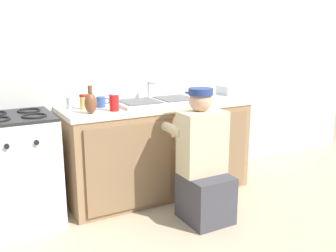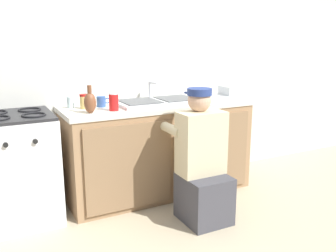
# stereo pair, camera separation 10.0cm
# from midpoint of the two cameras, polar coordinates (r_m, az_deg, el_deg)

# --- Properties ---
(ground_plane) EXTENTS (12.00, 12.00, 0.00)m
(ground_plane) POSITION_cam_midpoint_polar(r_m,az_deg,el_deg) (3.55, -0.02, -11.62)
(ground_plane) COLOR tan
(back_wall) EXTENTS (6.00, 0.10, 2.50)m
(back_wall) POSITION_cam_midpoint_polar(r_m,az_deg,el_deg) (3.81, -4.85, 9.56)
(back_wall) COLOR silver
(back_wall) RESTS_ON ground_plane
(counter_cabinet) EXTENTS (1.78, 0.62, 0.85)m
(counter_cabinet) POSITION_cam_midpoint_polar(r_m,az_deg,el_deg) (3.64, -2.25, -3.83)
(counter_cabinet) COLOR #997551
(counter_cabinet) RESTS_ON ground_plane
(countertop) EXTENTS (1.82, 0.62, 0.04)m
(countertop) POSITION_cam_midpoint_polar(r_m,az_deg,el_deg) (3.54, -2.39, 3.13)
(countertop) COLOR beige
(countertop) RESTS_ON counter_cabinet
(sink_double_basin) EXTENTS (0.80, 0.44, 0.19)m
(sink_double_basin) POSITION_cam_midpoint_polar(r_m,az_deg,el_deg) (3.53, -2.41, 3.79)
(sink_double_basin) COLOR silver
(sink_double_basin) RESTS_ON countertop
(stove_range) EXTENTS (0.58, 0.62, 0.92)m
(stove_range) POSITION_cam_midpoint_polar(r_m,az_deg,el_deg) (3.30, -22.53, -6.18)
(stove_range) COLOR white
(stove_range) RESTS_ON ground_plane
(plumber_person) EXTENTS (0.42, 0.61, 1.10)m
(plumber_person) POSITION_cam_midpoint_polar(r_m,az_deg,el_deg) (3.12, 4.48, -6.18)
(plumber_person) COLOR #3F3F47
(plumber_person) RESTS_ON ground_plane
(water_glass) EXTENTS (0.06, 0.06, 0.10)m
(water_glass) POSITION_cam_midpoint_polar(r_m,az_deg,el_deg) (3.39, -15.55, 3.42)
(water_glass) COLOR #ADC6CC
(water_glass) RESTS_ON countertop
(condiment_jar) EXTENTS (0.07, 0.07, 0.13)m
(condiment_jar) POSITION_cam_midpoint_polar(r_m,az_deg,el_deg) (3.33, -13.57, 3.60)
(condiment_jar) COLOR #DBB760
(condiment_jar) RESTS_ON countertop
(coffee_mug) EXTENTS (0.13, 0.08, 0.09)m
(coffee_mug) POSITION_cam_midpoint_polar(r_m,az_deg,el_deg) (3.39, -10.98, 3.63)
(coffee_mug) COLOR #335699
(coffee_mug) RESTS_ON countertop
(vase_decorative) EXTENTS (0.10, 0.10, 0.23)m
(vase_decorative) POSITION_cam_midpoint_polar(r_m,az_deg,el_deg) (3.12, -12.61, 3.49)
(vase_decorative) COLOR brown
(vase_decorative) RESTS_ON countertop
(soda_cup_red) EXTENTS (0.08, 0.08, 0.15)m
(soda_cup_red) POSITION_cam_midpoint_polar(r_m,az_deg,el_deg) (3.20, -9.10, 3.62)
(soda_cup_red) COLOR red
(soda_cup_red) RESTS_ON countertop
(dish_rack_tray) EXTENTS (0.28, 0.22, 0.11)m
(dish_rack_tray) POSITION_cam_midpoint_polar(r_m,az_deg,el_deg) (3.88, 6.06, 4.67)
(dish_rack_tray) COLOR #B2B7BC
(dish_rack_tray) RESTS_ON countertop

